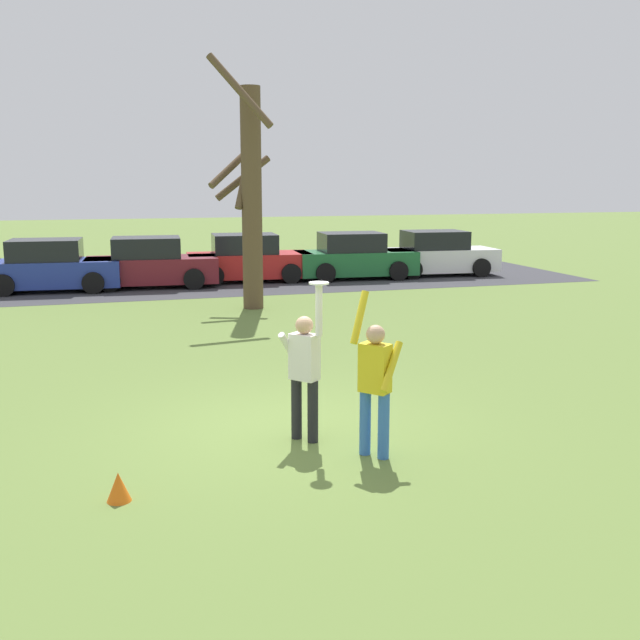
% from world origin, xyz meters
% --- Properties ---
extents(ground_plane, '(120.00, 120.00, 0.00)m').
position_xyz_m(ground_plane, '(0.00, 0.00, 0.00)').
color(ground_plane, olive).
extents(person_catcher, '(0.54, 0.57, 2.08)m').
position_xyz_m(person_catcher, '(0.17, -0.54, 0.98)').
color(person_catcher, black).
rests_on(person_catcher, ground_plane).
extents(person_defender, '(0.64, 0.66, 2.05)m').
position_xyz_m(person_defender, '(0.83, -1.35, 0.98)').
color(person_defender, '#3366B7').
rests_on(person_defender, ground_plane).
extents(frisbee_disc, '(0.25, 0.25, 0.02)m').
position_xyz_m(frisbee_disc, '(0.31, -0.72, 2.09)').
color(frisbee_disc, white).
rests_on(frisbee_disc, person_catcher).
extents(parked_car_blue, '(4.21, 2.26, 1.59)m').
position_xyz_m(parked_car_blue, '(-3.77, 14.70, 0.73)').
color(parked_car_blue, '#233893').
rests_on(parked_car_blue, ground_plane).
extents(parked_car_maroon, '(4.21, 2.26, 1.59)m').
position_xyz_m(parked_car_maroon, '(-0.75, 14.73, 0.73)').
color(parked_car_maroon, maroon).
rests_on(parked_car_maroon, ground_plane).
extents(parked_car_red, '(4.21, 2.26, 1.59)m').
position_xyz_m(parked_car_red, '(2.51, 15.22, 0.73)').
color(parked_car_red, red).
rests_on(parked_car_red, ground_plane).
extents(parked_car_green, '(4.21, 2.26, 1.59)m').
position_xyz_m(parked_car_green, '(6.19, 14.90, 0.73)').
color(parked_car_green, '#1E6633').
rests_on(parked_car_green, ground_plane).
extents(parked_car_white, '(4.21, 2.26, 1.59)m').
position_xyz_m(parked_car_white, '(9.35, 14.95, 0.73)').
color(parked_car_white, white).
rests_on(parked_car_white, ground_plane).
extents(parking_strip, '(25.69, 6.40, 0.01)m').
position_xyz_m(parking_strip, '(1.12, 15.05, 0.00)').
color(parking_strip, '#38383D').
rests_on(parking_strip, ground_plane).
extents(bare_tree_tall, '(1.86, 2.30, 6.42)m').
position_xyz_m(bare_tree_tall, '(1.55, 9.84, 3.03)').
color(bare_tree_tall, brown).
rests_on(bare_tree_tall, ground_plane).
extents(field_cone_orange, '(0.26, 0.26, 0.32)m').
position_xyz_m(field_cone_orange, '(-2.23, -1.82, 0.16)').
color(field_cone_orange, orange).
rests_on(field_cone_orange, ground_plane).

